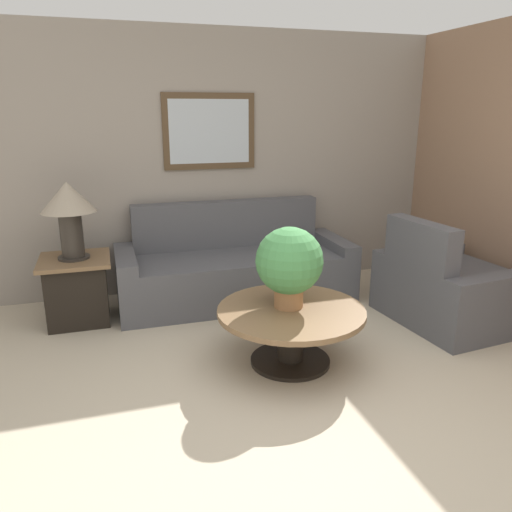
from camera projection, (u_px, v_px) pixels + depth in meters
name	position (u px, v px, depth m)	size (l,w,h in m)	color
ground_plane	(335.00, 439.00, 2.87)	(20.00, 20.00, 0.00)	#BCAD93
wall_back	(219.00, 163.00, 5.11)	(6.61, 0.09, 2.60)	gray
wall_right	(511.00, 171.00, 4.45)	(0.06, 4.81, 2.60)	#937056
couch_main	(235.00, 269.00, 4.95)	(2.27, 0.87, 0.94)	#4C4C51
armchair	(449.00, 289.00, 4.42)	(1.07, 1.20, 0.94)	#4C4C51
coffee_table	(291.00, 324.00, 3.66)	(1.08, 1.08, 0.43)	black
side_table	(77.00, 289.00, 4.42)	(0.60, 0.60, 0.58)	black
table_lamp	(69.00, 206.00, 4.21)	(0.46, 0.46, 0.67)	#2D2823
potted_plant_on_table	(289.00, 263.00, 3.58)	(0.49, 0.49, 0.60)	#9E6B42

